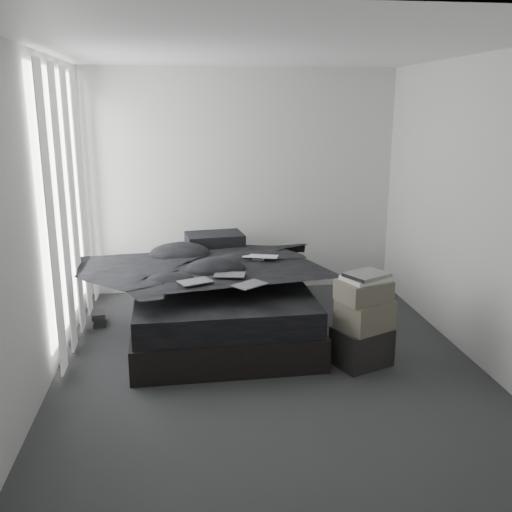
{
  "coord_description": "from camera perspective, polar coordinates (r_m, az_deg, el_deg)",
  "views": [
    {
      "loc": [
        -0.68,
        -4.56,
        2.18
      ],
      "look_at": [
        0.0,
        0.8,
        0.75
      ],
      "focal_mm": 40.0,
      "sensor_mm": 36.0,
      "label": 1
    }
  ],
  "objects": [
    {
      "name": "comic_c",
      "position": [
        4.81,
        -0.65,
        -1.84
      ],
      "size": [
        0.33,
        0.31,
        0.01
      ],
      "primitive_type": "cube",
      "rotation": [
        0.0,
        0.0,
        0.64
      ],
      "color": "black",
      "rests_on": "duvet"
    },
    {
      "name": "ceiling",
      "position": [
        4.63,
        1.33,
        20.04
      ],
      "size": [
        3.6,
        4.2,
        0.01
      ],
      "primitive_type": "cube",
      "color": "white",
      "rests_on": "ground"
    },
    {
      "name": "wall_front",
      "position": [
        2.7,
        7.8,
        -4.37
      ],
      "size": [
        3.6,
        0.01,
        2.6
      ],
      "primitive_type": "cube",
      "color": "silver",
      "rests_on": "ground"
    },
    {
      "name": "wall_back",
      "position": [
        6.75,
        -1.4,
        7.34
      ],
      "size": [
        3.6,
        0.01,
        2.6
      ],
      "primitive_type": "cube",
      "color": "silver",
      "rests_on": "ground"
    },
    {
      "name": "box_mid",
      "position": [
        4.96,
        10.83,
        -5.77
      ],
      "size": [
        0.52,
        0.48,
        0.25
      ],
      "primitive_type": "cube",
      "rotation": [
        0.0,
        0.0,
        0.46
      ],
      "color": "#605C4C",
      "rests_on": "box_lower"
    },
    {
      "name": "curtain_left",
      "position": [
        5.63,
        -17.96,
        4.91
      ],
      "size": [
        0.06,
        2.12,
        2.48
      ],
      "primitive_type": "cube",
      "color": "white",
      "rests_on": "wall_left"
    },
    {
      "name": "floor_books",
      "position": [
        6.07,
        -15.43,
        -6.13
      ],
      "size": [
        0.16,
        0.21,
        0.13
      ],
      "primitive_type": "cube",
      "rotation": [
        0.0,
        0.0,
        0.23
      ],
      "color": "black",
      "rests_on": "floor"
    },
    {
      "name": "floor",
      "position": [
        5.1,
        1.15,
        -10.49
      ],
      "size": [
        3.6,
        4.2,
        0.01
      ],
      "primitive_type": "cube",
      "color": "#313234",
      "rests_on": "ground"
    },
    {
      "name": "art_book_white",
      "position": [
        4.86,
        10.85,
        -2.22
      ],
      "size": [
        0.42,
        0.38,
        0.03
      ],
      "primitive_type": "cube",
      "rotation": [
        0.0,
        0.0,
        0.39
      ],
      "color": "silver",
      "rests_on": "box_upper"
    },
    {
      "name": "comic_b",
      "position": [
        5.1,
        -2.68,
        -0.96
      ],
      "size": [
        0.3,
        0.23,
        0.01
      ],
      "primitive_type": "cube",
      "rotation": [
        0.0,
        0.0,
        -0.18
      ],
      "color": "black",
      "rests_on": "duvet"
    },
    {
      "name": "mattress",
      "position": [
        5.61,
        -3.63,
        -3.56
      ],
      "size": [
        1.64,
        2.15,
        0.23
      ],
      "primitive_type": "cube",
      "rotation": [
        0.0,
        0.0,
        0.03
      ],
      "color": "black",
      "rests_on": "bed"
    },
    {
      "name": "box_upper",
      "position": [
        4.88,
        10.7,
        -3.42
      ],
      "size": [
        0.48,
        0.44,
        0.18
      ],
      "primitive_type": "cube",
      "rotation": [
        0.0,
        0.0,
        0.34
      ],
      "color": "#605C4C",
      "rests_on": "box_mid"
    },
    {
      "name": "laptop",
      "position": [
        5.6,
        0.35,
        0.52
      ],
      "size": [
        0.4,
        0.31,
        0.03
      ],
      "primitive_type": "imported",
      "rotation": [
        0.0,
        0.0,
        -0.29
      ],
      "color": "silver",
      "rests_on": "duvet"
    },
    {
      "name": "pillow_upper",
      "position": [
        6.31,
        -4.17,
        1.66
      ],
      "size": [
        0.66,
        0.5,
        0.14
      ],
      "primitive_type": "cube",
      "rotation": [
        0.0,
        0.0,
        0.13
      ],
      "color": "black",
      "rests_on": "pillow_lower"
    },
    {
      "name": "wall_left",
      "position": [
        4.77,
        -20.71,
        3.25
      ],
      "size": [
        0.01,
        4.2,
        2.6
      ],
      "primitive_type": "cube",
      "color": "silver",
      "rests_on": "ground"
    },
    {
      "name": "wall_right",
      "position": [
        5.26,
        21.07,
        4.21
      ],
      "size": [
        0.01,
        4.2,
        2.6
      ],
      "primitive_type": "cube",
      "color": "silver",
      "rests_on": "ground"
    },
    {
      "name": "bed",
      "position": [
        5.7,
        -3.59,
        -6.08
      ],
      "size": [
        1.7,
        2.22,
        0.3
      ],
      "primitive_type": "cube",
      "rotation": [
        0.0,
        0.0,
        0.03
      ],
      "color": "black",
      "rests_on": "floor"
    },
    {
      "name": "box_lower",
      "position": [
        5.07,
        10.51,
        -8.86
      ],
      "size": [
        0.55,
        0.5,
        0.33
      ],
      "primitive_type": "cube",
      "rotation": [
        0.0,
        0.0,
        0.39
      ],
      "color": "black",
      "rests_on": "floor"
    },
    {
      "name": "papers",
      "position": [
        6.06,
        -10.44,
        -0.21
      ],
      "size": [
        0.3,
        0.27,
        0.01
      ],
      "primitive_type": "cube",
      "rotation": [
        0.0,
        0.0,
        0.51
      ],
      "color": "white",
      "rests_on": "side_stand"
    },
    {
      "name": "art_book_snake",
      "position": [
        4.85,
        11.03,
        -1.87
      ],
      "size": [
        0.42,
        0.39,
        0.03
      ],
      "primitive_type": "cube",
      "rotation": [
        0.0,
        0.0,
        0.5
      ],
      "color": "silver",
      "rests_on": "art_book_white"
    },
    {
      "name": "duvet",
      "position": [
        5.49,
        -3.62,
        -1.33
      ],
      "size": [
        1.65,
        1.9,
        0.25
      ],
      "primitive_type": "imported",
      "rotation": [
        0.0,
        0.0,
        0.03
      ],
      "color": "black",
      "rests_on": "mattress"
    },
    {
      "name": "pillow_lower",
      "position": [
        6.36,
        -4.82,
        0.43
      ],
      "size": [
        0.67,
        0.46,
        0.15
      ],
      "primitive_type": "cube",
      "rotation": [
        0.0,
        0.0,
        0.03
      ],
      "color": "black",
      "rests_on": "mattress"
    },
    {
      "name": "side_stand",
      "position": [
        6.16,
        -10.4,
        -3.07
      ],
      "size": [
        0.43,
        0.43,
        0.63
      ],
      "primitive_type": "cylinder",
      "rotation": [
        0.0,
        0.0,
        0.34
      ],
      "color": "black",
      "rests_on": "floor"
    },
    {
      "name": "comic_a",
      "position": [
        4.93,
        -6.15,
        -1.68
      ],
      "size": [
        0.32,
        0.27,
        0.01
      ],
      "primitive_type": "cube",
      "rotation": [
        0.0,
        0.0,
        0.41
      ],
      "color": "black",
      "rests_on": "duvet"
    },
    {
      "name": "window_left",
      "position": [
        5.63,
        -18.51,
        5.59
      ],
      "size": [
        0.02,
        2.0,
        2.3
      ],
      "primitive_type": "cube",
      "color": "white",
      "rests_on": "wall_left"
    }
  ]
}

